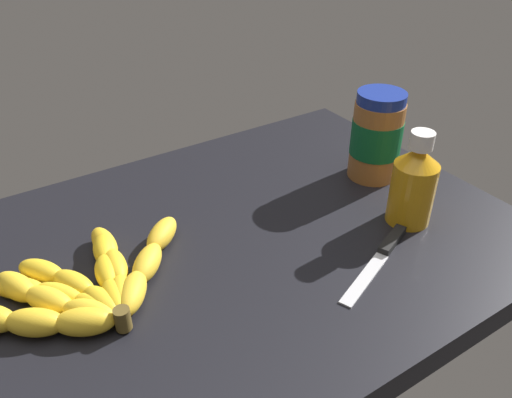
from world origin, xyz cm
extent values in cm
cube|color=black|center=(0.00, 0.00, -2.15)|extent=(81.05, 61.67, 4.30)
ellipsoid|color=yellow|center=(-19.94, -4.37, 1.64)|extent=(7.18, 8.23, 3.27)
ellipsoid|color=yellow|center=(-16.06, 0.48, 1.64)|extent=(7.61, 7.98, 3.27)
ellipsoid|color=yellow|center=(-11.69, 4.90, 1.64)|extent=(7.96, 7.65, 3.27)
ellipsoid|color=yellow|center=(-21.26, -3.89, 1.51)|extent=(5.12, 7.92, 3.02)
ellipsoid|color=yellow|center=(-19.90, 1.81, 1.51)|extent=(4.13, 7.73, 3.02)
ellipsoid|color=yellow|center=(-19.42, 7.65, 1.51)|extent=(3.05, 7.36, 3.02)
ellipsoid|color=yellow|center=(-22.15, -3.96, 1.56)|extent=(3.85, 7.03, 3.12)
ellipsoid|color=yellow|center=(-21.26, 1.34, 1.56)|extent=(4.49, 7.23, 3.12)
ellipsoid|color=yellow|center=(-19.83, 6.51, 1.56)|extent=(5.08, 7.36, 3.12)
ellipsoid|color=yellow|center=(-23.73, -3.95, 1.58)|extent=(4.86, 7.63, 3.15)
ellipsoid|color=yellow|center=(-25.68, 1.32, 1.58)|extent=(5.89, 7.72, 3.15)
ellipsoid|color=yellow|center=(-28.56, 6.14, 1.58)|extent=(6.71, 7.55, 3.15)
ellipsoid|color=yellow|center=(-24.64, -4.24, 1.45)|extent=(5.90, 7.72, 2.90)
ellipsoid|color=yellow|center=(-27.78, 0.56, 1.45)|extent=(6.78, 7.42, 2.90)
ellipsoid|color=yellow|center=(-31.81, 4.64, 1.45)|extent=(7.39, 6.83, 2.90)
ellipsoid|color=yellow|center=(-25.57, -4.86, 1.63)|extent=(7.29, 7.57, 3.27)
ellipsoid|color=yellow|center=(-29.12, -0.29, 1.63)|extent=(6.72, 7.85, 3.27)
ellipsoid|color=yellow|center=(-31.92, 4.77, 1.63)|extent=(5.99, 7.96, 3.27)
ellipsoid|color=yellow|center=(-26.52, -6.03, 1.73)|extent=(8.08, 6.50, 3.46)
ellipsoid|color=yellow|center=(-31.48, -2.94, 1.73)|extent=(7.96, 7.08, 3.46)
cylinder|color=brown|center=(-22.62, -8.12, 1.80)|extent=(2.00, 2.00, 3.00)
cylinder|color=#9E602D|center=(28.14, 2.79, 6.90)|extent=(8.58, 8.58, 13.80)
cylinder|color=#0F592D|center=(28.14, 2.79, 7.59)|extent=(8.75, 8.75, 6.21)
cylinder|color=navy|center=(28.14, 2.79, 14.73)|extent=(8.22, 8.22, 1.86)
cylinder|color=orange|center=(23.02, -10.57, 4.97)|extent=(6.75, 6.75, 9.93)
cone|color=orange|center=(23.02, -10.57, 11.29)|extent=(6.75, 6.75, 2.71)
cylinder|color=white|center=(23.02, -10.57, 13.93)|extent=(3.48, 3.48, 2.57)
cube|color=silver|center=(7.83, -17.27, 0.30)|extent=(11.86, 6.29, 0.50)
cube|color=black|center=(16.65, -13.62, 0.60)|extent=(7.08, 4.16, 1.20)
camera|label=1|loc=(-32.88, -52.94, 46.96)|focal=36.03mm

